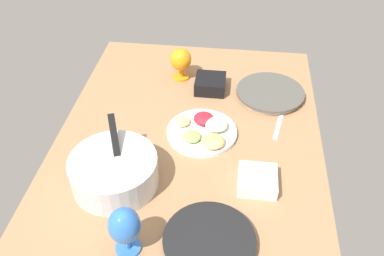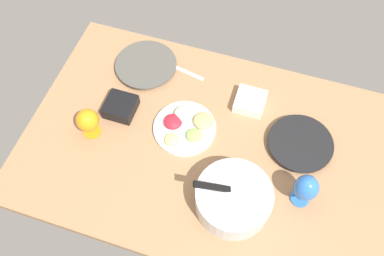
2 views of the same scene
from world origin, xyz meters
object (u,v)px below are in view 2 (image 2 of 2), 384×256
at_px(mixing_bowl, 233,198).
at_px(hurricane_glass_blue, 306,188).
at_px(square_bowl_black, 120,106).
at_px(dinner_plate_right, 146,66).
at_px(fruit_platter, 185,126).
at_px(hurricane_glass_orange, 88,121).
at_px(dinner_plate_left, 300,144).
at_px(square_bowl_white, 250,101).

xyz_separation_m(mixing_bowl, hurricane_glass_blue, (-0.26, -0.11, 0.05)).
bearing_deg(square_bowl_black, dinner_plate_right, -94.03).
relative_size(fruit_platter, hurricane_glass_orange, 1.85).
bearing_deg(hurricane_glass_blue, dinner_plate_right, -27.73).
xyz_separation_m(dinner_plate_left, square_bowl_white, (0.26, -0.14, 0.01)).
bearing_deg(square_bowl_white, hurricane_glass_orange, 29.52).
height_order(dinner_plate_left, square_bowl_black, square_bowl_black).
relative_size(dinner_plate_right, fruit_platter, 1.07).
height_order(hurricane_glass_orange, square_bowl_white, hurricane_glass_orange).
height_order(dinner_plate_left, dinner_plate_right, dinner_plate_left).
relative_size(mixing_bowl, square_bowl_white, 2.31).
bearing_deg(fruit_platter, mixing_bowl, 136.32).
xyz_separation_m(dinner_plate_right, hurricane_glass_orange, (0.10, 0.41, 0.08)).
distance_m(dinner_plate_right, square_bowl_black, 0.27).
bearing_deg(hurricane_glass_blue, dinner_plate_left, -79.46).
bearing_deg(dinner_plate_left, dinner_plate_right, -14.09).
relative_size(mixing_bowl, hurricane_glass_blue, 1.75).
bearing_deg(fruit_platter, hurricane_glass_orange, 20.55).
relative_size(fruit_platter, hurricane_glass_blue, 1.58).
relative_size(dinner_plate_left, square_bowl_white, 2.11).
height_order(dinner_plate_left, mixing_bowl, mixing_bowl).
height_order(mixing_bowl, hurricane_glass_orange, mixing_bowl).
bearing_deg(square_bowl_white, dinner_plate_left, 151.05).
relative_size(hurricane_glass_orange, square_bowl_white, 1.12).
xyz_separation_m(dinner_plate_right, mixing_bowl, (-0.58, 0.55, 0.05)).
xyz_separation_m(dinner_plate_left, mixing_bowl, (0.21, 0.35, 0.05)).
bearing_deg(dinner_plate_right, dinner_plate_left, 165.91).
xyz_separation_m(square_bowl_white, square_bowl_black, (0.55, 0.21, 0.01)).
distance_m(fruit_platter, square_bowl_white, 0.32).
bearing_deg(square_bowl_black, hurricane_glass_orange, 61.52).
xyz_separation_m(dinner_plate_right, square_bowl_black, (0.02, 0.27, 0.02)).
bearing_deg(square_bowl_black, mixing_bowl, 155.20).
distance_m(square_bowl_white, square_bowl_black, 0.59).
bearing_deg(hurricane_glass_blue, mixing_bowl, 22.50).
distance_m(hurricane_glass_orange, square_bowl_black, 0.18).
relative_size(dinner_plate_right, hurricane_glass_orange, 1.98).
relative_size(hurricane_glass_blue, hurricane_glass_orange, 1.18).
relative_size(dinner_plate_left, hurricane_glass_orange, 1.89).
xyz_separation_m(dinner_plate_left, hurricane_glass_blue, (-0.05, 0.24, 0.09)).
distance_m(mixing_bowl, fruit_platter, 0.41).
bearing_deg(fruit_platter, hurricane_glass_blue, 162.48).
bearing_deg(fruit_platter, dinner_plate_left, -172.22).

